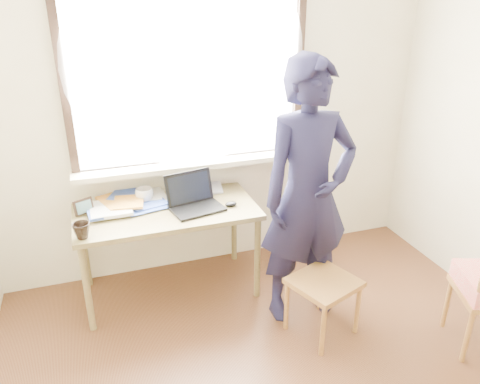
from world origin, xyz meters
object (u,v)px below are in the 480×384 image
object	(u,v)px
mug_white	(145,195)
work_chair	(324,288)
person	(308,195)
desk	(167,218)
laptop	(194,200)
mug_dark	(82,231)

from	to	relation	value
mug_white	work_chair	bearing A→B (deg)	-44.29
person	mug_white	bearing A→B (deg)	141.89
desk	laptop	size ratio (longest dim) A/B	3.16
laptop	mug_white	world-z (taller)	laptop
mug_dark	laptop	bearing A→B (deg)	15.39
work_chair	laptop	bearing A→B (deg)	131.72
mug_dark	work_chair	distance (m)	1.63
laptop	desk	bearing A→B (deg)	171.93
desk	mug_dark	xyz separation A→B (m)	(-0.59, -0.25, 0.13)
laptop	person	size ratio (longest dim) A/B	0.23
laptop	mug_dark	bearing A→B (deg)	-164.61
work_chair	mug_dark	bearing A→B (deg)	159.51
desk	mug_white	bearing A→B (deg)	123.38
mug_dark	work_chair	xyz separation A→B (m)	(1.48, -0.55, -0.41)
laptop	person	world-z (taller)	person
laptop	person	distance (m)	0.85
mug_dark	person	xyz separation A→B (m)	(1.46, -0.29, 0.16)
person	laptop	bearing A→B (deg)	140.79
desk	mug_dark	bearing A→B (deg)	-157.31
mug_dark	desk	bearing A→B (deg)	22.69
mug_white	desk	bearing A→B (deg)	-56.62
laptop	work_chair	world-z (taller)	laptop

